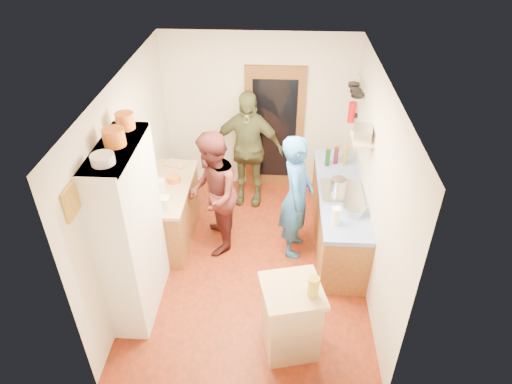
# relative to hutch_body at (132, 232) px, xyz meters

# --- Properties ---
(floor) EXTENTS (3.00, 4.00, 0.02)m
(floor) POSITION_rel_hutch_body_xyz_m (1.30, 0.80, -1.11)
(floor) COLOR maroon
(floor) RESTS_ON ground
(ceiling) EXTENTS (3.00, 4.00, 0.02)m
(ceiling) POSITION_rel_hutch_body_xyz_m (1.30, 0.80, 1.51)
(ceiling) COLOR silver
(ceiling) RESTS_ON ground
(wall_back) EXTENTS (3.00, 0.02, 2.60)m
(wall_back) POSITION_rel_hutch_body_xyz_m (1.30, 2.81, 0.20)
(wall_back) COLOR beige
(wall_back) RESTS_ON ground
(wall_front) EXTENTS (3.00, 0.02, 2.60)m
(wall_front) POSITION_rel_hutch_body_xyz_m (1.30, -1.21, 0.20)
(wall_front) COLOR beige
(wall_front) RESTS_ON ground
(wall_left) EXTENTS (0.02, 4.00, 2.60)m
(wall_left) POSITION_rel_hutch_body_xyz_m (-0.21, 0.80, 0.20)
(wall_left) COLOR beige
(wall_left) RESTS_ON ground
(wall_right) EXTENTS (0.02, 4.00, 2.60)m
(wall_right) POSITION_rel_hutch_body_xyz_m (2.81, 0.80, 0.20)
(wall_right) COLOR beige
(wall_right) RESTS_ON ground
(door_frame) EXTENTS (0.95, 0.06, 2.10)m
(door_frame) POSITION_rel_hutch_body_xyz_m (1.55, 2.77, -0.05)
(door_frame) COLOR brown
(door_frame) RESTS_ON ground
(door_glass) EXTENTS (0.70, 0.02, 1.70)m
(door_glass) POSITION_rel_hutch_body_xyz_m (1.55, 2.74, -0.05)
(door_glass) COLOR black
(door_glass) RESTS_ON door_frame
(hutch_body) EXTENTS (0.40, 1.20, 2.20)m
(hutch_body) POSITION_rel_hutch_body_xyz_m (0.00, 0.00, 0.00)
(hutch_body) COLOR white
(hutch_body) RESTS_ON ground
(hutch_top_shelf) EXTENTS (0.40, 1.14, 0.04)m
(hutch_top_shelf) POSITION_rel_hutch_body_xyz_m (0.00, 0.00, 1.08)
(hutch_top_shelf) COLOR white
(hutch_top_shelf) RESTS_ON hutch_body
(plate_stack) EXTENTS (0.22, 0.22, 0.09)m
(plate_stack) POSITION_rel_hutch_body_xyz_m (0.00, -0.33, 1.15)
(plate_stack) COLOR white
(plate_stack) RESTS_ON hutch_top_shelf
(orange_pot_a) EXTENTS (0.22, 0.22, 0.18)m
(orange_pot_a) POSITION_rel_hutch_body_xyz_m (0.00, 0.03, 1.19)
(orange_pot_a) COLOR orange
(orange_pot_a) RESTS_ON hutch_top_shelf
(orange_pot_b) EXTENTS (0.20, 0.20, 0.17)m
(orange_pot_b) POSITION_rel_hutch_body_xyz_m (0.00, 0.40, 1.19)
(orange_pot_b) COLOR orange
(orange_pot_b) RESTS_ON hutch_top_shelf
(left_counter_base) EXTENTS (0.60, 1.40, 0.85)m
(left_counter_base) POSITION_rel_hutch_body_xyz_m (0.10, 1.25, -0.68)
(left_counter_base) COLOR #9E6234
(left_counter_base) RESTS_ON ground
(left_counter_top) EXTENTS (0.64, 1.44, 0.05)m
(left_counter_top) POSITION_rel_hutch_body_xyz_m (0.10, 1.25, -0.23)
(left_counter_top) COLOR tan
(left_counter_top) RESTS_ON left_counter_base
(toaster) EXTENTS (0.23, 0.16, 0.16)m
(toaster) POSITION_rel_hutch_body_xyz_m (0.15, 0.74, -0.12)
(toaster) COLOR white
(toaster) RESTS_ON left_counter_top
(kettle) EXTENTS (0.16, 0.16, 0.16)m
(kettle) POSITION_rel_hutch_body_xyz_m (0.05, 1.13, -0.12)
(kettle) COLOR white
(kettle) RESTS_ON left_counter_top
(orange_bowl) EXTENTS (0.19, 0.19, 0.09)m
(orange_bowl) POSITION_rel_hutch_body_xyz_m (0.18, 1.37, -0.16)
(orange_bowl) COLOR orange
(orange_bowl) RESTS_ON left_counter_top
(chopping_board) EXTENTS (0.36, 0.31, 0.02)m
(chopping_board) POSITION_rel_hutch_body_xyz_m (0.12, 1.83, -0.19)
(chopping_board) COLOR tan
(chopping_board) RESTS_ON left_counter_top
(right_counter_base) EXTENTS (0.60, 2.20, 0.84)m
(right_counter_base) POSITION_rel_hutch_body_xyz_m (2.50, 1.30, -0.68)
(right_counter_base) COLOR #9E6234
(right_counter_base) RESTS_ON ground
(right_counter_top) EXTENTS (0.62, 2.22, 0.06)m
(right_counter_top) POSITION_rel_hutch_body_xyz_m (2.50, 1.30, -0.23)
(right_counter_top) COLOR #0E32AA
(right_counter_top) RESTS_ON right_counter_base
(hob) EXTENTS (0.55, 0.58, 0.04)m
(hob) POSITION_rel_hutch_body_xyz_m (2.50, 1.22, -0.18)
(hob) COLOR silver
(hob) RESTS_ON right_counter_top
(pot_on_hob) EXTENTS (0.21, 0.21, 0.14)m
(pot_on_hob) POSITION_rel_hutch_body_xyz_m (2.45, 1.29, -0.09)
(pot_on_hob) COLOR silver
(pot_on_hob) RESTS_ON hob
(bottle_a) EXTENTS (0.08, 0.08, 0.27)m
(bottle_a) POSITION_rel_hutch_body_xyz_m (2.35, 1.93, -0.07)
(bottle_a) COLOR #143F14
(bottle_a) RESTS_ON right_counter_top
(bottle_b) EXTENTS (0.08, 0.08, 0.27)m
(bottle_b) POSITION_rel_hutch_body_xyz_m (2.48, 2.00, -0.06)
(bottle_b) COLOR #591419
(bottle_b) RESTS_ON right_counter_top
(bottle_c) EXTENTS (0.08, 0.08, 0.29)m
(bottle_c) POSITION_rel_hutch_body_xyz_m (2.61, 1.97, -0.06)
(bottle_c) COLOR olive
(bottle_c) RESTS_ON right_counter_top
(paper_towel) EXTENTS (0.14, 0.14, 0.24)m
(paper_towel) POSITION_rel_hutch_body_xyz_m (2.35, 0.54, -0.08)
(paper_towel) COLOR white
(paper_towel) RESTS_ON right_counter_top
(mixing_bowl) EXTENTS (0.35, 0.35, 0.11)m
(mixing_bowl) POSITION_rel_hutch_body_xyz_m (2.60, 0.76, -0.15)
(mixing_bowl) COLOR silver
(mixing_bowl) RESTS_ON right_counter_top
(island_base) EXTENTS (0.66, 0.66, 0.86)m
(island_base) POSITION_rel_hutch_body_xyz_m (1.82, -0.58, -0.67)
(island_base) COLOR tan
(island_base) RESTS_ON ground
(island_top) EXTENTS (0.75, 0.75, 0.05)m
(island_top) POSITION_rel_hutch_body_xyz_m (1.82, -0.58, -0.22)
(island_top) COLOR tan
(island_top) RESTS_ON island_base
(cutting_board) EXTENTS (0.41, 0.35, 0.02)m
(cutting_board) POSITION_rel_hutch_body_xyz_m (1.76, -0.54, -0.21)
(cutting_board) COLOR white
(cutting_board) RESTS_ON island_top
(oil_jar) EXTENTS (0.14, 0.14, 0.24)m
(oil_jar) POSITION_rel_hutch_body_xyz_m (2.02, -0.66, -0.07)
(oil_jar) COLOR #AD9E2D
(oil_jar) RESTS_ON island_top
(pan_rail) EXTENTS (0.02, 0.65, 0.02)m
(pan_rail) POSITION_rel_hutch_body_xyz_m (2.76, 2.33, 0.95)
(pan_rail) COLOR silver
(pan_rail) RESTS_ON wall_right
(pan_hang_a) EXTENTS (0.18, 0.18, 0.05)m
(pan_hang_a) POSITION_rel_hutch_body_xyz_m (2.70, 2.15, 0.82)
(pan_hang_a) COLOR black
(pan_hang_a) RESTS_ON pan_rail
(pan_hang_b) EXTENTS (0.16, 0.16, 0.05)m
(pan_hang_b) POSITION_rel_hutch_body_xyz_m (2.70, 2.35, 0.80)
(pan_hang_b) COLOR black
(pan_hang_b) RESTS_ON pan_rail
(pan_hang_c) EXTENTS (0.17, 0.17, 0.05)m
(pan_hang_c) POSITION_rel_hutch_body_xyz_m (2.70, 2.55, 0.81)
(pan_hang_c) COLOR black
(pan_hang_c) RESTS_ON pan_rail
(wall_shelf) EXTENTS (0.26, 0.42, 0.03)m
(wall_shelf) POSITION_rel_hutch_body_xyz_m (2.67, 1.25, 0.60)
(wall_shelf) COLOR tan
(wall_shelf) RESTS_ON wall_right
(radio) EXTENTS (0.27, 0.33, 0.15)m
(radio) POSITION_rel_hutch_body_xyz_m (2.67, 1.25, 0.69)
(radio) COLOR silver
(radio) RESTS_ON wall_shelf
(ext_bracket) EXTENTS (0.06, 0.10, 0.04)m
(ext_bracket) POSITION_rel_hutch_body_xyz_m (2.77, 2.50, 0.35)
(ext_bracket) COLOR black
(ext_bracket) RESTS_ON wall_right
(fire_extinguisher) EXTENTS (0.11, 0.11, 0.32)m
(fire_extinguisher) POSITION_rel_hutch_body_xyz_m (2.71, 2.50, 0.40)
(fire_extinguisher) COLOR red
(fire_extinguisher) RESTS_ON wall_right
(picture_frame) EXTENTS (0.03, 0.25, 0.30)m
(picture_frame) POSITION_rel_hutch_body_xyz_m (-0.18, -0.75, 0.95)
(picture_frame) COLOR gold
(picture_frame) RESTS_ON wall_left
(person_hob) EXTENTS (0.49, 0.69, 1.80)m
(person_hob) POSITION_rel_hutch_body_xyz_m (1.92, 1.06, -0.20)
(person_hob) COLOR #235AA0
(person_hob) RESTS_ON ground
(person_left) EXTENTS (0.79, 0.95, 1.80)m
(person_left) POSITION_rel_hutch_body_xyz_m (0.79, 1.13, -0.20)
(person_left) COLOR #461B1A
(person_left) RESTS_ON ground
(person_back) EXTENTS (1.15, 0.57, 1.89)m
(person_back) POSITION_rel_hutch_body_xyz_m (1.16, 2.26, -0.15)
(person_back) COLOR #3F4124
(person_back) RESTS_ON ground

